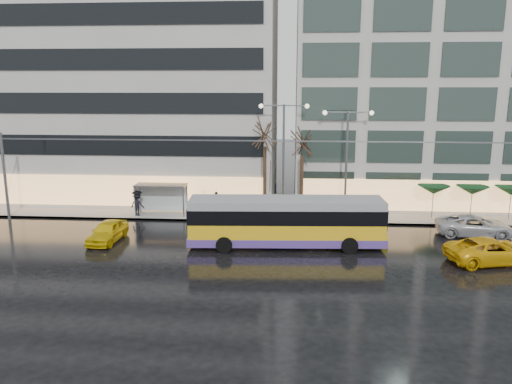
# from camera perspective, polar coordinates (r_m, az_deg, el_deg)

# --- Properties ---
(ground) EXTENTS (140.00, 140.00, 0.00)m
(ground) POSITION_cam_1_polar(r_m,az_deg,el_deg) (30.83, -1.11, -8.06)
(ground) COLOR black
(ground) RESTS_ON ground
(sidewalk) EXTENTS (80.00, 10.00, 0.15)m
(sidewalk) POSITION_cam_1_polar(r_m,az_deg,el_deg) (44.09, 3.16, -1.71)
(sidewalk) COLOR gray
(sidewalk) RESTS_ON ground
(kerb) EXTENTS (80.00, 0.10, 0.15)m
(kerb) POSITION_cam_1_polar(r_m,az_deg,el_deg) (39.31, 3.01, -3.45)
(kerb) COLOR slate
(kerb) RESTS_ON ground
(building_left) EXTENTS (34.00, 14.00, 22.00)m
(building_left) POSITION_cam_1_polar(r_m,az_deg,el_deg) (51.32, -17.59, 12.20)
(building_left) COLOR #A4A19D
(building_left) RESTS_ON sidewalk
(building_right) EXTENTS (32.00, 14.00, 25.00)m
(building_right) POSITION_cam_1_polar(r_m,az_deg,el_deg) (50.53, 23.70, 13.47)
(building_right) COLOR #A4A19D
(building_right) RESTS_ON sidewalk
(trolleybus) EXTENTS (13.02, 5.24, 5.98)m
(trolleybus) POSITION_cam_1_polar(r_m,az_deg,el_deg) (33.31, 3.45, -3.59)
(trolleybus) COLOR gold
(trolleybus) RESTS_ON ground
(catenary) EXTENTS (42.24, 5.12, 7.00)m
(catenary) POSITION_cam_1_polar(r_m,az_deg,el_deg) (37.32, 1.51, 2.30)
(catenary) COLOR #595B60
(catenary) RESTS_ON ground
(bus_shelter) EXTENTS (4.20, 1.60, 2.51)m
(bus_shelter) POSITION_cam_1_polar(r_m,az_deg,el_deg) (41.92, -11.24, -0.02)
(bus_shelter) COLOR #595B60
(bus_shelter) RESTS_ON sidewalk
(street_lamp_near) EXTENTS (3.96, 0.36, 9.03)m
(street_lamp_near) POSITION_cam_1_polar(r_m,az_deg,el_deg) (39.87, 3.17, 5.45)
(street_lamp_near) COLOR #595B60
(street_lamp_near) RESTS_ON sidewalk
(street_lamp_far) EXTENTS (3.96, 0.36, 8.53)m
(street_lamp_far) POSITION_cam_1_polar(r_m,az_deg,el_deg) (40.13, 10.34, 4.92)
(street_lamp_far) COLOR #595B60
(street_lamp_far) RESTS_ON sidewalk
(tree_a) EXTENTS (3.20, 3.20, 8.40)m
(tree_a) POSITION_cam_1_polar(r_m,az_deg,el_deg) (40.01, 1.03, 7.07)
(tree_a) COLOR black
(tree_a) RESTS_ON sidewalk
(tree_b) EXTENTS (3.20, 3.20, 7.70)m
(tree_b) POSITION_cam_1_polar(r_m,az_deg,el_deg) (40.23, 5.33, 6.06)
(tree_b) COLOR black
(tree_b) RESTS_ON sidewalk
(parasol_a) EXTENTS (2.50, 2.50, 2.65)m
(parasol_a) POSITION_cam_1_polar(r_m,az_deg,el_deg) (42.17, 19.64, 0.25)
(parasol_a) COLOR #595B60
(parasol_a) RESTS_ON sidewalk
(parasol_b) EXTENTS (2.50, 2.50, 2.65)m
(parasol_b) POSITION_cam_1_polar(r_m,az_deg,el_deg) (43.07, 23.49, 0.18)
(parasol_b) COLOR #595B60
(parasol_b) RESTS_ON sidewalk
(parasol_c) EXTENTS (2.50, 2.50, 2.65)m
(parasol_c) POSITION_cam_1_polar(r_m,az_deg,el_deg) (44.16, 27.16, 0.11)
(parasol_c) COLOR #595B60
(parasol_c) RESTS_ON sidewalk
(taxi_a) EXTENTS (1.98, 4.36, 1.45)m
(taxi_a) POSITION_cam_1_polar(r_m,az_deg,el_deg) (36.03, -16.62, -4.35)
(taxi_a) COLOR #DABB0B
(taxi_a) RESTS_ON ground
(taxi_b) EXTENTS (4.26, 2.40, 1.33)m
(taxi_b) POSITION_cam_1_polar(r_m,az_deg,el_deg) (34.92, 11.47, -4.70)
(taxi_b) COLOR #FFE90D
(taxi_b) RESTS_ON ground
(taxi_c) EXTENTS (5.94, 3.66, 1.54)m
(taxi_c) POSITION_cam_1_polar(r_m,az_deg,el_deg) (33.74, 25.34, -6.09)
(taxi_c) COLOR #ECB00C
(taxi_c) RESTS_ON ground
(sedan_silver) EXTENTS (5.55, 2.97, 1.48)m
(sedan_silver) POSITION_cam_1_polar(r_m,az_deg,el_deg) (39.12, 23.74, -3.56)
(sedan_silver) COLOR #B4B4B9
(sedan_silver) RESTS_ON ground
(pedestrian_a) EXTENTS (1.23, 1.24, 2.19)m
(pedestrian_a) POSITION_cam_1_polar(r_m,az_deg,el_deg) (40.44, -6.03, -0.86)
(pedestrian_a) COLOR black
(pedestrian_a) RESTS_ON sidewalk
(pedestrian_b) EXTENTS (1.01, 0.92, 1.69)m
(pedestrian_b) POSITION_cam_1_polar(r_m,az_deg,el_deg) (42.36, -4.60, -1.03)
(pedestrian_b) COLOR black
(pedestrian_b) RESTS_ON sidewalk
(pedestrian_c) EXTENTS (1.37, 1.04, 2.11)m
(pedestrian_c) POSITION_cam_1_polar(r_m,az_deg,el_deg) (41.76, -13.40, -1.13)
(pedestrian_c) COLOR black
(pedestrian_c) RESTS_ON sidewalk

